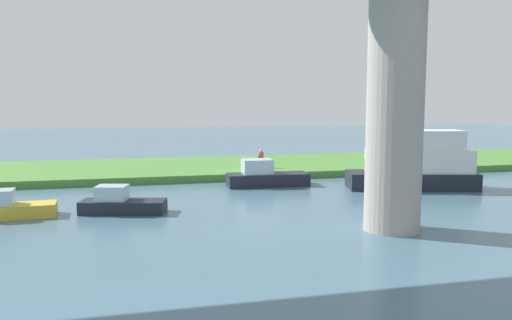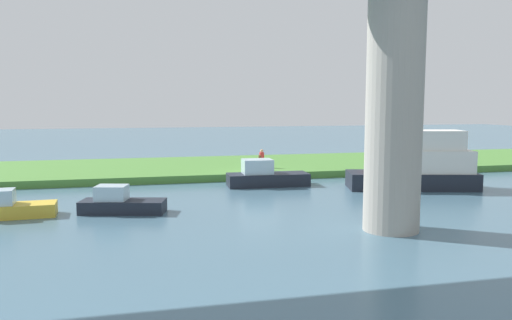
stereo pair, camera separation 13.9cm
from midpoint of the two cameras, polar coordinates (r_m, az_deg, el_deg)
name	(u,v)px [view 1 (the left image)]	position (r m, az deg, el deg)	size (l,w,h in m)	color
ground_plane	(259,181)	(34.47, 0.17, -2.34)	(160.00, 160.00, 0.00)	#476B7F
grassy_bank	(240,166)	(40.23, -1.90, -0.73)	(80.00, 12.00, 0.50)	#4C8438
bridge_pylon	(395,99)	(21.24, 15.32, 6.64)	(2.30, 2.30, 10.82)	#9E998E
person_on_bank	(261,158)	(37.32, 0.48, 0.19)	(0.46, 0.46, 1.39)	#2D334C
mooring_post	(259,163)	(36.05, 0.27, -0.31)	(0.20, 0.20, 1.06)	brown
pontoon_yellow	(416,165)	(32.60, 17.54, -0.54)	(8.16, 4.46, 3.96)	#1E232D
riverboat_paddlewheel	(121,203)	(25.15, -15.25, -4.74)	(4.23, 2.36, 1.33)	#1E232D
houseboat_blue	(265,176)	(32.17, 0.91, -1.86)	(5.24, 2.05, 1.72)	#1E232D
motorboat_white	(7,208)	(25.95, -26.48, -4.87)	(4.03, 1.63, 1.32)	gold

